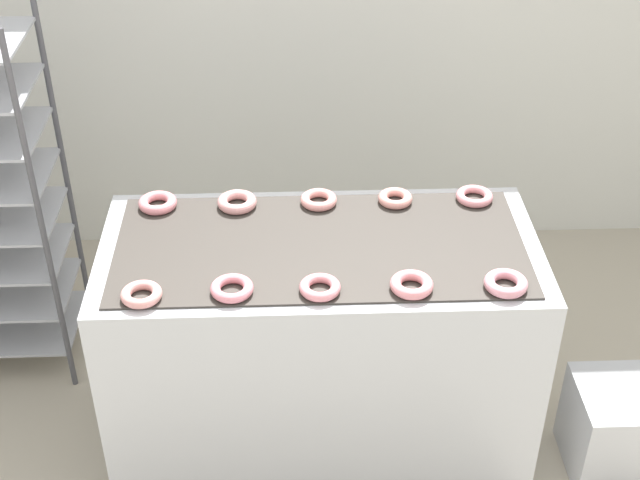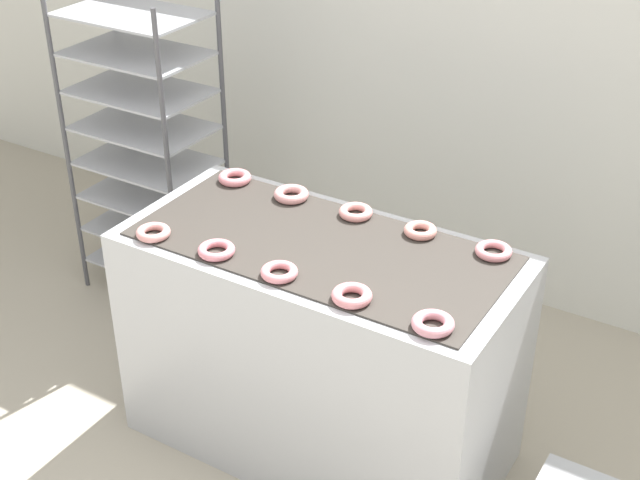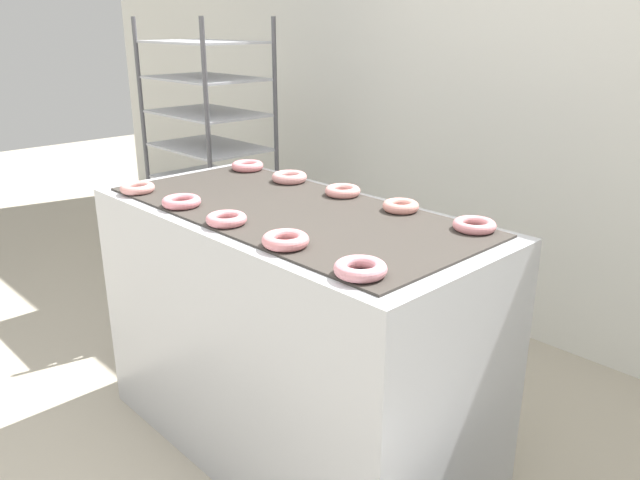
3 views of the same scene
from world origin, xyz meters
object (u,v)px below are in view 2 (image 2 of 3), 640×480
(donut_near_center, at_px, (279,272))
(baking_rack_cart, at_px, (146,145))
(donut_near_rightmost, at_px, (433,324))
(donut_far_leftmost, at_px, (235,178))
(donut_near_right, at_px, (352,296))
(donut_far_left, at_px, (291,194))
(donut_far_right, at_px, (420,230))
(donut_far_rightmost, at_px, (494,251))
(fryer_machine, at_px, (320,349))
(donut_far_center, at_px, (356,212))
(donut_near_left, at_px, (216,250))
(donut_near_leftmost, at_px, (153,232))

(donut_near_center, bearing_deg, baking_rack_cart, 147.93)
(donut_near_rightmost, bearing_deg, donut_far_leftmost, 155.70)
(donut_near_right, bearing_deg, donut_far_left, 138.12)
(donut_far_right, relative_size, donut_far_rightmost, 0.93)
(fryer_machine, xyz_separation_m, donut_far_rightmost, (0.58, 0.27, 0.50))
(donut_far_leftmost, relative_size, donut_far_center, 1.04)
(fryer_machine, relative_size, donut_near_center, 11.45)
(donut_near_left, relative_size, donut_far_rightmost, 1.02)
(donut_near_left, relative_size, donut_far_left, 0.96)
(donut_far_leftmost, xyz_separation_m, donut_far_center, (0.59, 0.00, -0.00))
(fryer_machine, height_order, baking_rack_cart, baking_rack_cart)
(donut_far_center, bearing_deg, donut_far_rightmost, 0.41)
(donut_far_left, xyz_separation_m, donut_far_center, (0.30, 0.01, -0.00))
(donut_near_center, height_order, donut_far_right, donut_far_right)
(donut_near_right, bearing_deg, donut_near_left, 179.51)
(fryer_machine, relative_size, donut_far_right, 12.08)
(fryer_machine, height_order, donut_near_right, donut_near_right)
(fryer_machine, relative_size, donut_far_rightmost, 11.21)
(donut_near_leftmost, bearing_deg, donut_near_center, 1.40)
(fryer_machine, bearing_deg, donut_far_rightmost, 24.78)
(donut_near_leftmost, xyz_separation_m, donut_far_leftmost, (-0.01, 0.54, 0.00))
(fryer_machine, xyz_separation_m, donut_far_right, (0.29, 0.26, 0.50))
(donut_near_left, bearing_deg, fryer_machine, 41.24)
(donut_far_rightmost, bearing_deg, donut_near_left, -149.04)
(donut_near_left, height_order, donut_far_right, donut_far_right)
(fryer_machine, bearing_deg, donut_near_center, -92.27)
(donut_far_leftmost, bearing_deg, baking_rack_cart, 157.12)
(donut_far_leftmost, distance_m, donut_far_center, 0.59)
(donut_near_right, bearing_deg, donut_near_center, -179.85)
(donut_near_right, bearing_deg, baking_rack_cart, 152.70)
(donut_near_leftmost, height_order, donut_far_rightmost, same)
(baking_rack_cart, distance_m, donut_far_left, 1.16)
(donut_far_leftmost, distance_m, donut_far_rightmost, 1.16)
(donut_near_left, distance_m, donut_far_rightmost, 1.01)
(fryer_machine, bearing_deg, donut_far_center, 88.96)
(donut_near_left, height_order, donut_near_right, donut_near_right)
(donut_near_left, bearing_deg, donut_near_leftmost, -176.09)
(fryer_machine, distance_m, donut_far_rightmost, 0.81)
(donut_near_left, xyz_separation_m, donut_near_center, (0.28, -0.01, -0.00))
(donut_near_right, xyz_separation_m, donut_far_rightmost, (0.30, 0.53, -0.00))
(fryer_machine, bearing_deg, donut_near_right, -42.54)
(donut_far_rightmost, bearing_deg, donut_near_center, -138.21)
(fryer_machine, bearing_deg, donut_near_leftmost, -154.50)
(donut_near_center, distance_m, donut_near_rightmost, 0.59)
(baking_rack_cart, bearing_deg, fryer_machine, -23.48)
(donut_near_leftmost, distance_m, donut_near_center, 0.56)
(baking_rack_cart, xyz_separation_m, donut_near_center, (1.37, -0.86, 0.17))
(baking_rack_cart, distance_m, donut_far_leftmost, 0.89)
(baking_rack_cart, bearing_deg, donut_far_center, -13.68)
(fryer_machine, bearing_deg, baking_rack_cart, 156.52)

